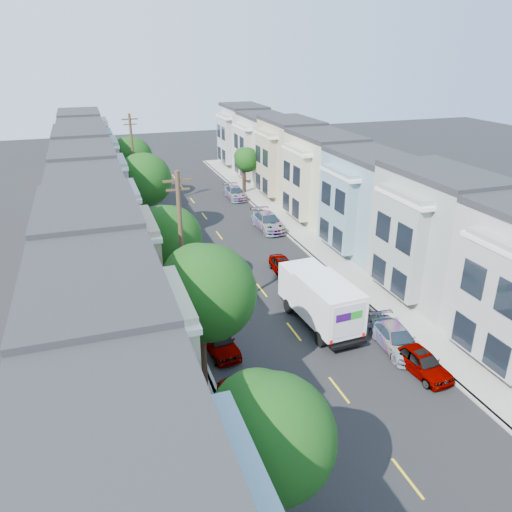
% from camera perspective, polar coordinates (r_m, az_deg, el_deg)
% --- Properties ---
extents(ground, '(160.00, 160.00, 0.00)m').
position_cam_1_polar(ground, '(31.31, 4.34, -8.64)').
color(ground, black).
rests_on(ground, ground).
extents(road_slab, '(12.00, 70.00, 0.02)m').
position_cam_1_polar(road_slab, '(44.03, -3.23, 1.08)').
color(road_slab, black).
rests_on(road_slab, ground).
extents(curb_left, '(0.30, 70.00, 0.15)m').
position_cam_1_polar(curb_left, '(42.93, -11.02, 0.18)').
color(curb_left, gray).
rests_on(curb_left, ground).
extents(curb_right, '(0.30, 70.00, 0.15)m').
position_cam_1_polar(curb_right, '(45.86, 4.07, 2.06)').
color(curb_right, gray).
rests_on(curb_right, ground).
extents(sidewalk_left, '(2.60, 70.00, 0.15)m').
position_cam_1_polar(sidewalk_left, '(42.80, -12.74, -0.04)').
color(sidewalk_left, gray).
rests_on(sidewalk_left, ground).
extents(sidewalk_right, '(2.60, 70.00, 0.15)m').
position_cam_1_polar(sidewalk_right, '(46.35, 5.55, 2.23)').
color(sidewalk_right, gray).
rests_on(sidewalk_right, ground).
extents(centerline, '(0.12, 70.00, 0.01)m').
position_cam_1_polar(centerline, '(44.03, -3.23, 1.07)').
color(centerline, gold).
rests_on(centerline, ground).
extents(townhouse_row_left, '(5.00, 70.00, 8.50)m').
position_cam_1_polar(townhouse_row_left, '(42.70, -17.78, -0.77)').
color(townhouse_row_left, '#6F91A0').
rests_on(townhouse_row_left, ground).
extents(townhouse_row_right, '(5.00, 70.00, 8.50)m').
position_cam_1_polar(townhouse_row_right, '(47.99, 9.70, 2.64)').
color(townhouse_row_right, '#6F91A0').
rests_on(townhouse_row_right, ground).
extents(tree_a, '(4.31, 4.31, 6.69)m').
position_cam_1_polar(tree_a, '(17.32, 1.49, -20.15)').
color(tree_a, black).
rests_on(tree_a, ground).
extents(tree_b, '(4.70, 4.70, 7.97)m').
position_cam_1_polar(tree_b, '(23.62, -5.79, -4.31)').
color(tree_b, black).
rests_on(tree_b, ground).
extents(tree_c, '(4.39, 4.39, 6.64)m').
position_cam_1_polar(tree_c, '(34.03, -10.01, 2.03)').
color(tree_c, black).
rests_on(tree_c, ground).
extents(tree_d, '(4.70, 4.70, 7.83)m').
position_cam_1_polar(tree_d, '(45.43, -12.69, 8.46)').
color(tree_d, black).
rests_on(tree_d, ground).
extents(tree_e, '(4.70, 4.70, 7.33)m').
position_cam_1_polar(tree_e, '(57.34, -14.15, 10.77)').
color(tree_e, black).
rests_on(tree_e, ground).
extents(tree_far_r, '(2.93, 2.93, 5.45)m').
position_cam_1_polar(tree_far_r, '(59.64, -1.12, 10.87)').
color(tree_far_r, black).
rests_on(tree_far_r, ground).
extents(utility_pole_near, '(1.60, 0.26, 10.00)m').
position_cam_1_polar(utility_pole_near, '(29.06, -8.44, -0.02)').
color(utility_pole_near, '#42301E').
rests_on(utility_pole_near, ground).
extents(utility_pole_far, '(1.60, 0.26, 10.00)m').
position_cam_1_polar(utility_pole_far, '(53.81, -13.79, 10.24)').
color(utility_pole_far, '#42301E').
rests_on(utility_pole_far, ground).
extents(fedex_truck, '(2.62, 6.80, 3.26)m').
position_cam_1_polar(fedex_truck, '(31.44, 7.33, -4.82)').
color(fedex_truck, white).
rests_on(fedex_truck, ground).
extents(lead_sedan, '(1.72, 3.92, 1.24)m').
position_cam_1_polar(lead_sedan, '(38.65, 3.06, -1.14)').
color(lead_sedan, black).
rests_on(lead_sedan, ground).
extents(parked_left_b, '(2.50, 4.94, 1.34)m').
position_cam_1_polar(parked_left_b, '(24.42, -0.38, -17.04)').
color(parked_left_b, black).
rests_on(parked_left_b, ground).
extents(parked_left_c, '(1.97, 4.27, 1.34)m').
position_cam_1_polar(parked_left_c, '(29.19, -4.24, -9.65)').
color(parked_left_c, silver).
rests_on(parked_left_c, ground).
extents(parked_left_d, '(2.15, 4.63, 1.28)m').
position_cam_1_polar(parked_left_d, '(41.41, -9.19, 0.30)').
color(parked_left_d, '#3A0A14').
rests_on(parked_left_d, ground).
extents(parked_right_a, '(1.87, 4.18, 1.32)m').
position_cam_1_polar(parked_right_a, '(28.82, 18.40, -11.41)').
color(parked_right_a, '#393B3C').
rests_on(parked_right_a, ground).
extents(parked_right_b, '(2.25, 4.56, 1.32)m').
position_cam_1_polar(parked_right_b, '(30.43, 15.72, -9.10)').
color(parked_right_b, silver).
rests_on(parked_right_b, ground).
extents(parked_right_c, '(2.20, 5.15, 1.54)m').
position_cam_1_polar(parked_right_c, '(47.99, 1.37, 3.95)').
color(parked_right_c, black).
rests_on(parked_right_c, ground).
extents(parked_right_d, '(1.95, 4.54, 1.36)m').
position_cam_1_polar(parked_right_d, '(58.07, -2.40, 7.22)').
color(parked_right_d, '#071836').
rests_on(parked_right_d, ground).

